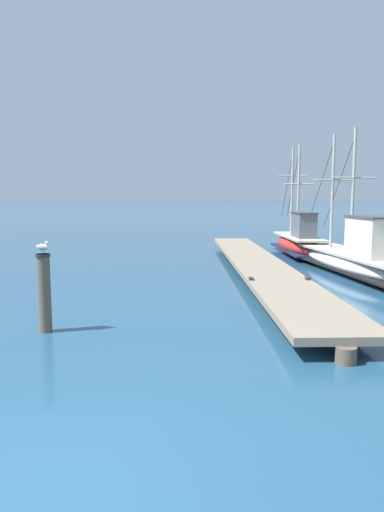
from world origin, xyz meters
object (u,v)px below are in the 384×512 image
object	(u,v)px
fishing_boat_1	(299,242)
mooring_piling	(44,291)
fishing_boat_0	(358,258)
perched_seagull	(42,247)

from	to	relation	value
fishing_boat_1	mooring_piling	world-z (taller)	fishing_boat_1
fishing_boat_0	fishing_boat_1	world-z (taller)	fishing_boat_0
fishing_boat_1	perched_seagull	distance (m)	14.90
perched_seagull	fishing_boat_1	bearing A→B (deg)	55.99
mooring_piling	fishing_boat_0	bearing A→B (deg)	37.39
perched_seagull	fishing_boat_0	bearing A→B (deg)	37.37
fishing_boat_0	perched_seagull	size ratio (longest dim) A/B	22.57
mooring_piling	perched_seagull	bearing A→B (deg)	155.46
fishing_boat_0	perched_seagull	distance (m)	11.53
perched_seagull	mooring_piling	bearing A→B (deg)	-24.54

